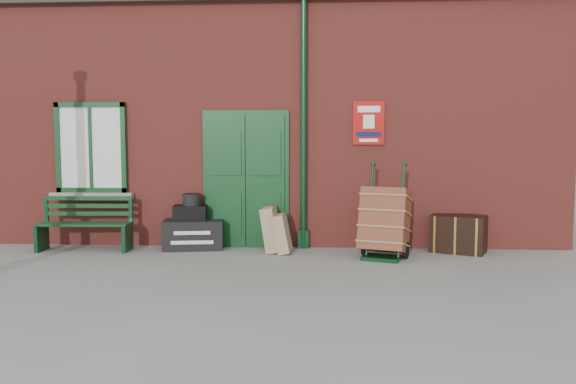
# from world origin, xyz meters

# --- Properties ---
(ground) EXTENTS (80.00, 80.00, 0.00)m
(ground) POSITION_xyz_m (0.00, 0.00, 0.00)
(ground) COLOR gray
(ground) RESTS_ON ground
(station_building) EXTENTS (10.30, 4.30, 4.36)m
(station_building) POSITION_xyz_m (-0.00, 3.49, 2.16)
(station_building) COLOR brown
(station_building) RESTS_ON ground
(bench) EXTENTS (1.47, 0.51, 0.90)m
(bench) POSITION_xyz_m (-2.85, 1.05, 0.45)
(bench) COLOR #0F3719
(bench) RESTS_ON ground
(houdini_trunk) EXTENTS (1.03, 0.67, 0.48)m
(houdini_trunk) POSITION_xyz_m (-1.14, 1.25, 0.24)
(houdini_trunk) COLOR black
(houdini_trunk) RESTS_ON ground
(strongbox) EXTENTS (0.58, 0.46, 0.24)m
(strongbox) POSITION_xyz_m (-1.19, 1.25, 0.60)
(strongbox) COLOR black
(strongbox) RESTS_ON houdini_trunk
(hatbox) EXTENTS (0.33, 0.33, 0.19)m
(hatbox) POSITION_xyz_m (-1.16, 1.25, 0.81)
(hatbox) COLOR black
(hatbox) RESTS_ON strongbox
(suitcase_back) EXTENTS (0.34, 0.52, 0.72)m
(suitcase_back) POSITION_xyz_m (0.15, 1.10, 0.36)
(suitcase_back) COLOR tan
(suitcase_back) RESTS_ON ground
(suitcase_front) EXTENTS (0.32, 0.47, 0.62)m
(suitcase_front) POSITION_xyz_m (0.33, 1.00, 0.31)
(suitcase_front) COLOR tan
(suitcase_front) RESTS_ON ground
(porter_trolley) EXTENTS (0.88, 0.92, 1.41)m
(porter_trolley) POSITION_xyz_m (1.90, 0.73, 0.54)
(porter_trolley) COLOR black
(porter_trolley) RESTS_ON ground
(dark_trunk) EXTENTS (0.96, 0.82, 0.59)m
(dark_trunk) POSITION_xyz_m (3.12, 1.25, 0.29)
(dark_trunk) COLOR black
(dark_trunk) RESTS_ON ground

